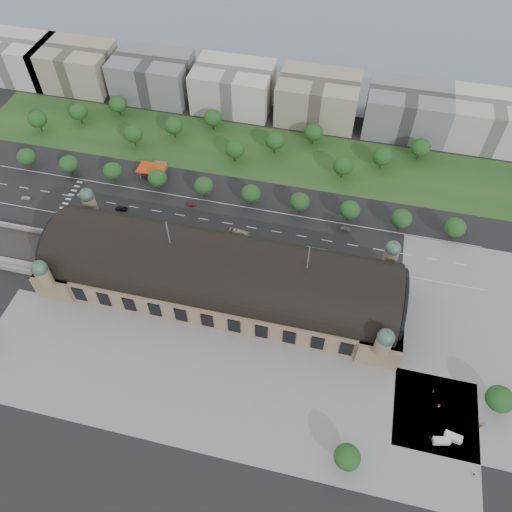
% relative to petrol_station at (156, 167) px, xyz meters
% --- Properties ---
extents(ground, '(900.00, 900.00, 0.00)m').
position_rel_petrol_station_xyz_m(ground, '(53.91, -65.28, -2.95)').
color(ground, black).
rests_on(ground, ground).
extents(station, '(150.00, 48.40, 44.30)m').
position_rel_petrol_station_xyz_m(station, '(53.91, -65.28, 7.33)').
color(station, '#8D7758').
rests_on(station, ground).
extents(plaza_south, '(190.00, 48.00, 0.12)m').
position_rel_petrol_station_xyz_m(plaza_south, '(63.91, -109.28, -2.95)').
color(plaza_south, gray).
rests_on(plaza_south, ground).
extents(plaza_east, '(56.00, 100.00, 0.12)m').
position_rel_petrol_station_xyz_m(plaza_east, '(156.91, -65.28, -2.95)').
color(plaza_east, gray).
rests_on(plaza_east, ground).
extents(road_slab, '(260.00, 26.00, 0.10)m').
position_rel_petrol_station_xyz_m(road_slab, '(33.91, -27.28, -2.95)').
color(road_slab, black).
rests_on(road_slab, ground).
extents(grass_belt, '(300.00, 45.00, 0.10)m').
position_rel_petrol_station_xyz_m(grass_belt, '(38.91, 27.72, -2.95)').
color(grass_belt, '#21471C').
rests_on(grass_belt, ground).
extents(petrol_station, '(14.00, 13.00, 5.05)m').
position_rel_petrol_station_xyz_m(petrol_station, '(0.00, 0.00, 0.00)').
color(petrol_station, '#C93E0B').
rests_on(petrol_station, ground).
extents(office_0, '(45.00, 32.00, 24.00)m').
position_rel_petrol_station_xyz_m(office_0, '(-116.09, 67.72, 9.05)').
color(office_0, silver).
rests_on(office_0, ground).
extents(office_1, '(45.00, 32.00, 24.00)m').
position_rel_petrol_station_xyz_m(office_1, '(-76.09, 67.72, 9.05)').
color(office_1, tan).
rests_on(office_1, ground).
extents(office_2, '(45.00, 32.00, 24.00)m').
position_rel_petrol_station_xyz_m(office_2, '(-26.09, 67.72, 9.05)').
color(office_2, gray).
rests_on(office_2, ground).
extents(office_3, '(45.00, 32.00, 24.00)m').
position_rel_petrol_station_xyz_m(office_3, '(23.91, 67.72, 9.05)').
color(office_3, silver).
rests_on(office_3, ground).
extents(office_4, '(45.00, 32.00, 24.00)m').
position_rel_petrol_station_xyz_m(office_4, '(73.91, 67.72, 9.05)').
color(office_4, tan).
rests_on(office_4, ground).
extents(office_5, '(45.00, 32.00, 24.00)m').
position_rel_petrol_station_xyz_m(office_5, '(123.91, 67.72, 9.05)').
color(office_5, gray).
rests_on(office_5, ground).
extents(office_6, '(45.00, 32.00, 24.00)m').
position_rel_petrol_station_xyz_m(office_6, '(168.91, 67.72, 9.05)').
color(office_6, silver).
rests_on(office_6, ground).
extents(tree_row_0, '(9.60, 9.60, 11.52)m').
position_rel_petrol_station_xyz_m(tree_row_0, '(-66.09, -12.28, 4.48)').
color(tree_row_0, '#2D2116').
rests_on(tree_row_0, ground).
extents(tree_row_1, '(9.60, 9.60, 11.52)m').
position_rel_petrol_station_xyz_m(tree_row_1, '(-42.09, -12.28, 4.48)').
color(tree_row_1, '#2D2116').
rests_on(tree_row_1, ground).
extents(tree_row_2, '(9.60, 9.60, 11.52)m').
position_rel_petrol_station_xyz_m(tree_row_2, '(-18.09, -12.28, 4.48)').
color(tree_row_2, '#2D2116').
rests_on(tree_row_2, ground).
extents(tree_row_3, '(9.60, 9.60, 11.52)m').
position_rel_petrol_station_xyz_m(tree_row_3, '(5.91, -12.28, 4.48)').
color(tree_row_3, '#2D2116').
rests_on(tree_row_3, ground).
extents(tree_row_4, '(9.60, 9.60, 11.52)m').
position_rel_petrol_station_xyz_m(tree_row_4, '(29.91, -12.28, 4.48)').
color(tree_row_4, '#2D2116').
rests_on(tree_row_4, ground).
extents(tree_row_5, '(9.60, 9.60, 11.52)m').
position_rel_petrol_station_xyz_m(tree_row_5, '(53.91, -12.28, 4.48)').
color(tree_row_5, '#2D2116').
rests_on(tree_row_5, ground).
extents(tree_row_6, '(9.60, 9.60, 11.52)m').
position_rel_petrol_station_xyz_m(tree_row_6, '(77.91, -12.28, 4.48)').
color(tree_row_6, '#2D2116').
rests_on(tree_row_6, ground).
extents(tree_row_7, '(9.60, 9.60, 11.52)m').
position_rel_petrol_station_xyz_m(tree_row_7, '(101.91, -12.28, 4.48)').
color(tree_row_7, '#2D2116').
rests_on(tree_row_7, ground).
extents(tree_row_8, '(9.60, 9.60, 11.52)m').
position_rel_petrol_station_xyz_m(tree_row_8, '(125.91, -12.28, 4.48)').
color(tree_row_8, '#2D2116').
rests_on(tree_row_8, ground).
extents(tree_row_9, '(9.60, 9.60, 11.52)m').
position_rel_petrol_station_xyz_m(tree_row_9, '(149.91, -12.28, 4.48)').
color(tree_row_9, '#2D2116').
rests_on(tree_row_9, ground).
extents(tree_belt_0, '(10.40, 10.40, 12.48)m').
position_rel_petrol_station_xyz_m(tree_belt_0, '(-76.09, 17.72, 5.10)').
color(tree_belt_0, '#2D2116').
rests_on(tree_belt_0, ground).
extents(tree_belt_1, '(10.40, 10.40, 12.48)m').
position_rel_petrol_station_xyz_m(tree_belt_1, '(-57.09, 29.72, 5.10)').
color(tree_belt_1, '#2D2116').
rests_on(tree_belt_1, ground).
extents(tree_belt_2, '(10.40, 10.40, 12.48)m').
position_rel_petrol_station_xyz_m(tree_belt_2, '(-38.09, 41.72, 5.10)').
color(tree_belt_2, '#2D2116').
rests_on(tree_belt_2, ground).
extents(tree_belt_3, '(10.40, 10.40, 12.48)m').
position_rel_petrol_station_xyz_m(tree_belt_3, '(-19.09, 17.72, 5.10)').
color(tree_belt_3, '#2D2116').
rests_on(tree_belt_3, ground).
extents(tree_belt_4, '(10.40, 10.40, 12.48)m').
position_rel_petrol_station_xyz_m(tree_belt_4, '(-0.09, 29.72, 5.10)').
color(tree_belt_4, '#2D2116').
rests_on(tree_belt_4, ground).
extents(tree_belt_5, '(10.40, 10.40, 12.48)m').
position_rel_petrol_station_xyz_m(tree_belt_5, '(18.91, 41.72, 5.10)').
color(tree_belt_5, '#2D2116').
rests_on(tree_belt_5, ground).
extents(tree_belt_6, '(10.40, 10.40, 12.48)m').
position_rel_petrol_station_xyz_m(tree_belt_6, '(37.91, 17.72, 5.10)').
color(tree_belt_6, '#2D2116').
rests_on(tree_belt_6, ground).
extents(tree_belt_7, '(10.40, 10.40, 12.48)m').
position_rel_petrol_station_xyz_m(tree_belt_7, '(56.91, 29.72, 5.10)').
color(tree_belt_7, '#2D2116').
rests_on(tree_belt_7, ground).
extents(tree_belt_8, '(10.40, 10.40, 12.48)m').
position_rel_petrol_station_xyz_m(tree_belt_8, '(75.91, 41.72, 5.10)').
color(tree_belt_8, '#2D2116').
rests_on(tree_belt_8, ground).
extents(tree_belt_9, '(10.40, 10.40, 12.48)m').
position_rel_petrol_station_xyz_m(tree_belt_9, '(94.91, 17.72, 5.10)').
color(tree_belt_9, '#2D2116').
rests_on(tree_belt_9, ground).
extents(tree_belt_10, '(10.40, 10.40, 12.48)m').
position_rel_petrol_station_xyz_m(tree_belt_10, '(113.91, 29.72, 5.10)').
color(tree_belt_10, '#2D2116').
rests_on(tree_belt_10, ground).
extents(tree_belt_11, '(10.40, 10.40, 12.48)m').
position_rel_petrol_station_xyz_m(tree_belt_11, '(132.91, 41.72, 5.10)').
color(tree_belt_11, '#2D2116').
rests_on(tree_belt_11, ground).
extents(tree_plaza_ne, '(10.00, 10.00, 11.69)m').
position_rel_petrol_station_xyz_m(tree_plaza_ne, '(163.91, -93.28, 4.48)').
color(tree_plaza_ne, '#2D2116').
rests_on(tree_plaza_ne, ground).
extents(tree_plaza_s, '(9.00, 9.00, 10.64)m').
position_rel_petrol_station_xyz_m(tree_plaza_s, '(113.91, -125.28, 3.86)').
color(tree_plaza_s, '#2D2116').
rests_on(tree_plaza_s, ground).
extents(traffic_car_0, '(4.73, 2.30, 1.56)m').
position_rel_petrol_station_xyz_m(traffic_car_0, '(-56.66, -34.39, -2.17)').
color(traffic_car_0, silver).
rests_on(traffic_car_0, ground).
extents(traffic_car_1, '(4.77, 1.82, 1.55)m').
position_rel_petrol_station_xyz_m(traffic_car_1, '(-29.98, -26.38, -2.17)').
color(traffic_car_1, gray).
rests_on(traffic_car_1, ground).
extents(traffic_car_2, '(5.92, 3.03, 1.60)m').
position_rel_petrol_station_xyz_m(traffic_car_2, '(-7.28, -30.32, -2.15)').
color(traffic_car_2, black).
rests_on(traffic_car_2, ground).
extents(traffic_car_3, '(4.46, 1.82, 1.29)m').
position_rel_petrol_station_xyz_m(traffic_car_3, '(25.34, -19.93, -2.30)').
color(traffic_car_3, maroon).
rests_on(traffic_car_3, ground).
extents(traffic_car_4, '(4.49, 2.06, 1.49)m').
position_rel_petrol_station_xyz_m(traffic_car_4, '(56.40, -34.19, -2.20)').
color(traffic_car_4, '#192947').
rests_on(traffic_car_4, ground).
extents(traffic_car_5, '(4.74, 2.03, 1.52)m').
position_rel_petrol_station_xyz_m(traffic_car_5, '(101.31, -18.63, -2.19)').
color(traffic_car_5, '#505157').
rests_on(traffic_car_5, ground).
extents(parked_car_0, '(5.19, 4.14, 1.65)m').
position_rel_petrol_station_xyz_m(parked_car_0, '(-24.54, -40.28, -2.12)').
color(parked_car_0, black).
rests_on(parked_car_0, ground).
extents(parked_car_1, '(6.18, 5.14, 1.57)m').
position_rel_petrol_station_xyz_m(parked_car_1, '(-23.38, -40.65, -2.17)').
color(parked_car_1, maroon).
rests_on(parked_car_1, ground).
extents(parked_car_2, '(5.79, 4.08, 1.56)m').
position_rel_petrol_station_xyz_m(parked_car_2, '(-8.29, -40.28, -2.17)').
color(parked_car_2, '#1B2C4C').
rests_on(parked_car_2, ground).
extents(parked_car_3, '(5.02, 3.83, 1.59)m').
position_rel_petrol_station_xyz_m(parked_car_3, '(-8.02, -44.28, -2.15)').
color(parked_car_3, '#565A5E').
rests_on(parked_car_3, ground).
extents(parked_car_4, '(4.87, 3.09, 1.52)m').
position_rel_petrol_station_xyz_m(parked_car_4, '(24.70, -40.28, -2.19)').
color(parked_car_4, silver).
rests_on(parked_car_4, ground).
extents(parked_car_5, '(5.93, 5.32, 1.53)m').
position_rel_petrol_station_xyz_m(parked_car_5, '(22.54, -44.28, -2.18)').
color(parked_car_5, gray).
rests_on(parked_car_5, ground).
extents(parked_car_6, '(5.52, 4.57, 1.51)m').
position_rel_petrol_station_xyz_m(parked_car_6, '(35.91, -42.14, -2.19)').
color(parked_car_6, black).
rests_on(parked_car_6, ground).
extents(bus_west, '(13.14, 3.75, 3.62)m').
position_rel_petrol_station_xyz_m(bus_west, '(57.39, -38.28, -1.14)').
color(bus_west, '#C94D20').
rests_on(bus_west, ground).
extents(bus_mid, '(10.73, 3.47, 2.94)m').
position_rel_petrol_station_xyz_m(bus_mid, '(53.66, -33.28, -1.48)').
color(bus_mid, beige).
rests_on(bus_mid, ground).
extents(bus_east, '(13.48, 3.40, 3.74)m').
position_rel_petrol_station_xyz_m(bus_east, '(91.90, -37.23, -1.08)').
color(bus_east, silver).
rests_on(bus_east, ground).
extents(van_east, '(6.35, 3.54, 2.60)m').
position_rel_petrol_station_xyz_m(van_east, '(149.11, -108.25, -1.71)').
color(van_east, silver).
rests_on(van_east, ground).
extents(van_south, '(6.16, 3.50, 2.51)m').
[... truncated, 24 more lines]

